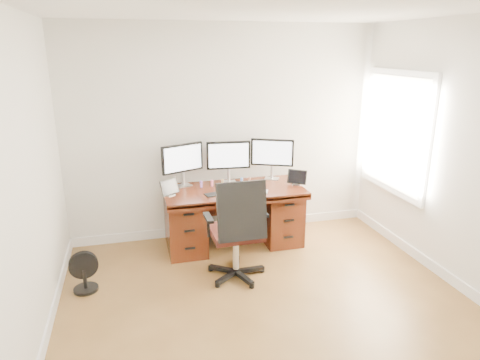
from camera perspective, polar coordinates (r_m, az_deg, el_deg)
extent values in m
plane|color=brown|center=(4.02, 5.75, -19.41)|extent=(4.50, 4.50, 0.00)
cube|color=white|center=(5.49, -2.00, 6.24)|extent=(4.00, 0.10, 2.70)
cube|color=white|center=(5.59, 20.04, 5.93)|extent=(0.04, 1.30, 1.50)
cube|color=white|center=(5.58, 19.87, 5.93)|extent=(0.01, 1.15, 1.35)
cube|color=#4B1D0F|center=(5.23, -0.83, -1.41)|extent=(1.70, 0.80, 0.05)
cube|color=#4B1D0F|center=(5.29, -7.31, -5.69)|extent=(0.45, 0.70, 0.70)
cube|color=#4B1D0F|center=(5.55, 5.20, -4.47)|extent=(0.45, 0.70, 0.70)
cube|color=#37150A|center=(5.58, -1.56, -2.65)|extent=(0.74, 0.03, 0.40)
cylinder|color=black|center=(4.79, -0.55, -12.16)|extent=(0.62, 0.62, 0.09)
cylinder|color=silver|center=(4.67, -0.56, -9.37)|extent=(0.07, 0.07, 0.43)
cube|color=#3F1712|center=(4.58, -0.57, -6.94)|extent=(0.53, 0.51, 0.08)
cube|color=black|center=(4.24, 0.25, -4.20)|extent=(0.50, 0.06, 0.60)
cube|color=black|center=(4.44, -4.25, -5.03)|extent=(0.07, 0.26, 0.03)
cube|color=black|center=(4.58, 2.98, -4.30)|extent=(0.07, 0.26, 0.03)
cylinder|color=black|center=(4.82, -19.84, -13.50)|extent=(0.25, 0.25, 0.03)
cylinder|color=black|center=(4.76, -19.98, -12.27)|extent=(0.04, 0.04, 0.21)
cylinder|color=black|center=(4.69, -20.17, -10.70)|extent=(0.30, 0.10, 0.29)
cube|color=silver|center=(5.37, -7.55, -0.71)|extent=(0.22, 0.20, 0.01)
cylinder|color=silver|center=(5.35, -7.58, 0.16)|extent=(0.04, 0.04, 0.18)
cube|color=black|center=(5.28, -7.70, 2.91)|extent=(0.52, 0.24, 0.35)
cube|color=white|center=(5.26, -7.59, 2.87)|extent=(0.47, 0.19, 0.30)
cube|color=silver|center=(5.47, -1.51, -0.24)|extent=(0.19, 0.15, 0.01)
cylinder|color=silver|center=(5.44, -1.52, 0.61)|extent=(0.04, 0.04, 0.18)
cube|color=black|center=(5.37, -1.54, 3.32)|extent=(0.55, 0.08, 0.35)
cube|color=white|center=(5.35, -1.51, 3.27)|extent=(0.50, 0.05, 0.30)
cube|color=silver|center=(5.62, 4.25, 0.21)|extent=(0.22, 0.20, 0.01)
cylinder|color=silver|center=(5.60, 4.27, 1.04)|extent=(0.04, 0.04, 0.18)
cube|color=black|center=(5.53, 4.33, 3.68)|extent=(0.51, 0.27, 0.35)
cube|color=white|center=(5.51, 4.31, 3.63)|extent=(0.45, 0.22, 0.30)
cube|color=silver|center=(5.05, -9.31, -1.95)|extent=(0.13, 0.12, 0.01)
cube|color=black|center=(5.02, -9.36, -0.94)|extent=(0.23, 0.19, 0.17)
cube|color=silver|center=(5.41, 7.61, -0.56)|extent=(0.13, 0.12, 0.01)
cube|color=black|center=(5.38, 7.65, 0.39)|extent=(0.23, 0.20, 0.17)
cube|color=white|center=(5.03, -0.55, -1.79)|extent=(0.33, 0.20, 0.01)
cube|color=#B8BABF|center=(5.11, 2.97, -1.53)|extent=(0.18, 0.18, 0.01)
cube|color=black|center=(5.01, -3.44, -1.91)|extent=(0.24, 0.18, 0.01)
cube|color=black|center=(5.25, -0.72, -0.99)|extent=(0.14, 0.10, 0.01)
cylinder|color=#AF79E7|center=(5.28, -5.20, -0.68)|extent=(0.03, 0.03, 0.06)
sphere|color=#AF79E7|center=(5.27, -5.21, -0.25)|extent=(0.04, 0.04, 0.04)
cylinder|color=pink|center=(5.30, -3.74, -0.57)|extent=(0.03, 0.03, 0.06)
sphere|color=pink|center=(5.29, -3.75, -0.14)|extent=(0.04, 0.04, 0.04)
cylinder|color=#DBAF78|center=(5.33, -2.34, -0.46)|extent=(0.03, 0.03, 0.06)
sphere|color=#DBAF78|center=(5.31, -2.35, -0.03)|extent=(0.04, 0.04, 0.04)
cylinder|color=#6099EE|center=(5.38, 0.22, -0.25)|extent=(0.03, 0.03, 0.06)
sphere|color=#6099EE|center=(5.37, 0.22, 0.17)|extent=(0.04, 0.04, 0.04)
cylinder|color=#8D5945|center=(5.41, 1.24, -0.17)|extent=(0.03, 0.03, 0.06)
sphere|color=#8D5945|center=(5.39, 1.24, 0.25)|extent=(0.04, 0.04, 0.04)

